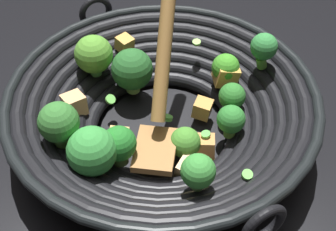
# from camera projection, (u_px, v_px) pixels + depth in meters

# --- Properties ---
(ground_plane) EXTENTS (4.00, 4.00, 0.00)m
(ground_plane) POSITION_uv_depth(u_px,v_px,m) (163.00, 136.00, 0.67)
(ground_plane) COLOR black
(wok) EXTENTS (0.44, 0.41, 0.28)m
(wok) POSITION_uv_depth(u_px,v_px,m) (161.00, 109.00, 0.63)
(wok) COLOR black
(wok) RESTS_ON ground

